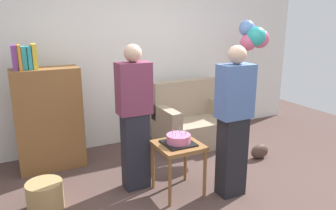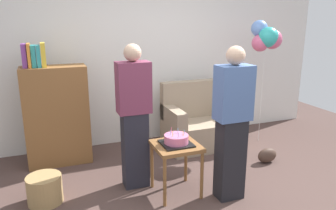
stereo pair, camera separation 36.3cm
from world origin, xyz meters
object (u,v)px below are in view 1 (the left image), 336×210
(bookshelf, at_px, (48,117))
(wicker_basket, at_px, (45,196))
(side_table, at_px, (178,151))
(balloon_bunch, at_px, (254,37))
(person_holding_cake, at_px, (233,122))
(person_blowing_candles, at_px, (135,118))
(handbag, at_px, (260,151))
(couch, at_px, (192,122))
(birthday_cake, at_px, (178,140))

(bookshelf, relative_size, wicker_basket, 4.43)
(side_table, height_order, balloon_bunch, balloon_bunch)
(person_holding_cake, relative_size, wicker_basket, 4.53)
(side_table, xyz_separation_m, person_blowing_candles, (-0.37, 0.33, 0.34))
(handbag, distance_m, balloon_bunch, 1.69)
(bookshelf, relative_size, person_blowing_candles, 0.98)
(couch, bearing_deg, person_holding_cake, -104.58)
(couch, height_order, wicker_basket, couch)
(bookshelf, relative_size, person_holding_cake, 0.98)
(couch, distance_m, person_blowing_candles, 1.60)
(person_holding_cake, bearing_deg, birthday_cake, -0.14)
(couch, xyz_separation_m, balloon_bunch, (0.91, -0.22, 1.27))
(side_table, distance_m, wicker_basket, 1.44)
(bookshelf, xyz_separation_m, balloon_bunch, (2.95, -0.33, 0.93))
(wicker_basket, bearing_deg, couch, 21.52)
(couch, height_order, balloon_bunch, balloon_bunch)
(birthday_cake, relative_size, handbag, 1.14)
(person_blowing_candles, bearing_deg, side_table, -61.98)
(birthday_cake, xyz_separation_m, handbag, (1.44, 0.29, -0.53))
(person_blowing_candles, xyz_separation_m, handbag, (1.81, -0.04, -0.73))
(birthday_cake, bearing_deg, balloon_bunch, 28.30)
(couch, height_order, handbag, couch)
(balloon_bunch, bearing_deg, wicker_basket, -168.15)
(person_holding_cake, bearing_deg, person_blowing_candles, -6.07)
(person_blowing_candles, bearing_deg, person_holding_cake, -55.09)
(couch, xyz_separation_m, bookshelf, (-2.05, 0.10, 0.34))
(side_table, relative_size, handbag, 2.06)
(side_table, distance_m, birthday_cake, 0.14)
(handbag, bearing_deg, birthday_cake, -168.62)
(bookshelf, distance_m, handbag, 2.85)
(person_holding_cake, bearing_deg, wicker_basket, 11.53)
(balloon_bunch, bearing_deg, person_holding_cake, -136.01)
(bookshelf, relative_size, handbag, 5.69)
(person_holding_cake, bearing_deg, side_table, -0.14)
(handbag, relative_size, balloon_bunch, 0.15)
(couch, distance_m, birthday_cake, 1.51)
(birthday_cake, xyz_separation_m, person_holding_cake, (0.50, -0.28, 0.21))
(couch, height_order, bookshelf, bookshelf)
(wicker_basket, xyz_separation_m, handbag, (2.80, -0.01, -0.05))
(birthday_cake, distance_m, person_blowing_candles, 0.54)
(couch, relative_size, person_holding_cake, 0.67)
(wicker_basket, bearing_deg, person_holding_cake, -17.35)
(person_blowing_candles, distance_m, wicker_basket, 1.21)
(person_blowing_candles, height_order, handbag, person_blowing_candles)
(person_blowing_candles, distance_m, balloon_bunch, 2.39)
(birthday_cake, bearing_deg, person_holding_cake, -29.02)
(person_holding_cake, distance_m, balloon_bunch, 1.96)
(person_blowing_candles, bearing_deg, birthday_cake, -61.98)
(balloon_bunch, bearing_deg, handbag, -117.58)
(bookshelf, distance_m, wicker_basket, 1.14)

